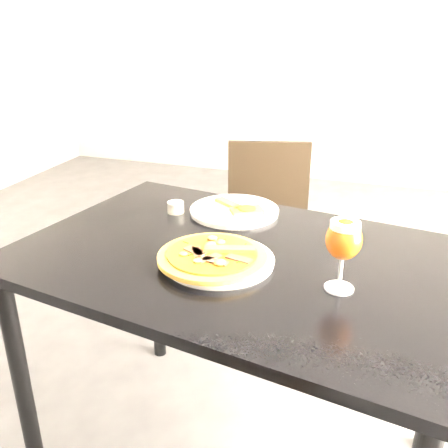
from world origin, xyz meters
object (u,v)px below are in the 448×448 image
(chair_far, at_px, (268,230))
(beer_glass, at_px, (344,240))
(pizza, at_px, (213,256))
(dining_table, at_px, (239,283))

(chair_far, distance_m, beer_glass, 1.10)
(pizza, bearing_deg, beer_glass, -4.28)
(chair_far, relative_size, pizza, 2.94)
(dining_table, bearing_deg, beer_glass, -11.71)
(dining_table, xyz_separation_m, beer_glass, (0.28, -0.11, 0.22))
(chair_far, height_order, pizza, chair_far)
(pizza, bearing_deg, dining_table, 59.94)
(chair_far, bearing_deg, dining_table, -97.22)
(dining_table, bearing_deg, pizza, -110.66)
(chair_far, xyz_separation_m, pizza, (0.07, -0.92, 0.32))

